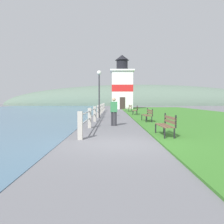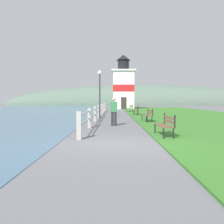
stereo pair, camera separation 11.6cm
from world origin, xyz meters
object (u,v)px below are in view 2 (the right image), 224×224
park_bench_midway (148,114)px  park_bench_by_lighthouse (130,108)px  park_bench_far (137,110)px  lamp_post (100,85)px  person_strolling (114,110)px  park_bench_near (166,124)px  lighthouse (123,86)px

park_bench_midway → park_bench_by_lighthouse: same height
park_bench_far → park_bench_by_lighthouse: (-0.18, 7.00, 0.00)m
park_bench_far → park_bench_by_lighthouse: 7.00m
park_bench_midway → lamp_post: size_ratio=0.45×
lamp_post → person_strolling: bearing=-79.1°
park_bench_near → lamp_post: (-3.30, 10.59, 2.20)m
park_bench_by_lighthouse → park_bench_midway: bearing=83.8°
person_strolling → lamp_post: (-1.17, 6.13, 1.84)m
park_bench_midway → person_strolling: bearing=43.7°
park_bench_near → lamp_post: size_ratio=0.43×
park_bench_near → lighthouse: size_ratio=0.18×
park_bench_by_lighthouse → person_strolling: bearing=76.0°
park_bench_midway → lamp_post: 5.54m
park_bench_midway → lighthouse: lighthouse is taller
lighthouse → park_bench_far: bearing=-87.8°
park_bench_far → lighthouse: lighthouse is taller
person_strolling → lamp_post: 6.50m
park_bench_far → person_strolling: (-2.31, -10.65, 0.36)m
park_bench_near → park_bench_midway: (0.23, 6.93, 0.00)m
park_bench_midway → park_bench_far: 8.19m
park_bench_near → park_bench_midway: same height
park_bench_far → person_strolling: bearing=85.5°
lighthouse → lamp_post: (-2.80, -22.19, -1.14)m
lamp_post → park_bench_near: bearing=-72.7°
park_bench_far → lamp_post: 6.12m
park_bench_near → person_strolling: person_strolling is taller
park_bench_midway → person_strolling: (-2.35, -2.46, 0.36)m
park_bench_near → park_bench_midway: 6.93m
person_strolling → lamp_post: size_ratio=0.42×
park_bench_near → person_strolling: 4.96m
park_bench_by_lighthouse → person_strolling: 17.79m
park_bench_midway → lighthouse: (-0.73, 25.86, 3.34)m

